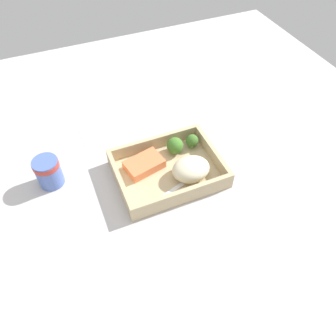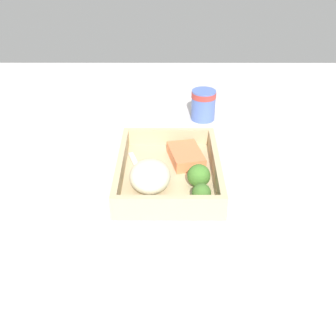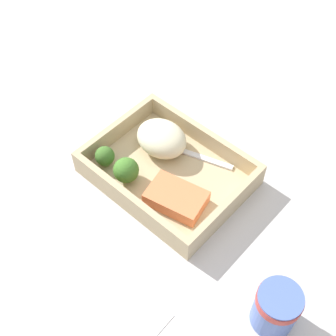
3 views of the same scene
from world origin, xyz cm
name	(u,v)px [view 3 (image 3 of 3)]	position (x,y,z in cm)	size (l,w,h in cm)	color
ground_plane	(168,180)	(0.00, 0.00, -1.00)	(160.00, 160.00, 2.00)	beige
takeout_tray	(168,175)	(0.00, 0.00, 0.60)	(28.18, 21.53, 1.20)	tan
tray_rim	(168,166)	(0.00, 0.00, 3.16)	(28.18, 21.53, 3.93)	tan
salmon_fillet	(176,198)	(-5.46, 3.87, 2.52)	(10.15, 6.65, 2.64)	#E87748
mashed_potatoes	(162,138)	(5.02, -3.73, 3.97)	(10.23, 8.36, 5.54)	beige
broccoli_floret_1	(105,156)	(10.14, 6.27, 3.48)	(3.71, 3.71, 4.22)	#87AC5D
broccoli_floret_2	(126,170)	(4.66, 6.11, 3.79)	(4.72, 4.72, 5.03)	#76A456
fork	(188,153)	(0.20, -6.09, 1.42)	(15.53, 6.46, 0.44)	silver
paper_cup	(276,307)	(-29.88, 9.55, 4.67)	(6.75, 6.75, 8.36)	#4E68B4
receipt_slip	(121,328)	(-13.95, 25.87, 0.12)	(9.70, 13.32, 0.24)	white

